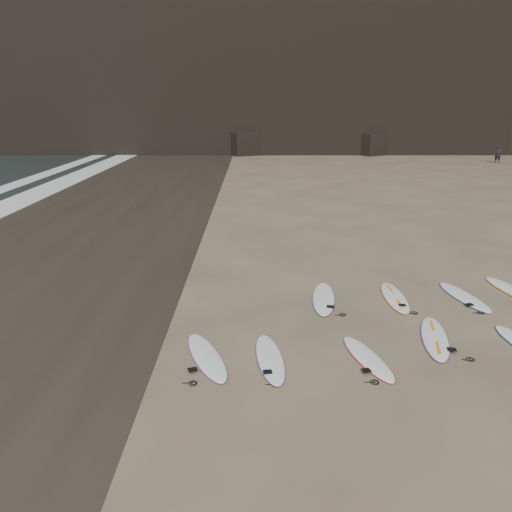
{
  "coord_description": "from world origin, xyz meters",
  "views": [
    {
      "loc": [
        -4.81,
        -10.93,
        5.61
      ],
      "look_at": [
        -4.73,
        2.3,
        1.5
      ],
      "focal_mm": 35.0,
      "sensor_mm": 36.0,
      "label": 1
    }
  ],
  "objects": [
    {
      "name": "ground",
      "position": [
        0.0,
        0.0,
        0.0
      ],
      "size": [
        240.0,
        240.0,
        0.0
      ],
      "primitive_type": "plane",
      "color": "#897559",
      "rests_on": "ground"
    },
    {
      "name": "surfboard_5",
      "position": [
        -2.73,
        2.77,
        0.05
      ],
      "size": [
        0.97,
        2.7,
        0.09
      ],
      "primitive_type": "ellipsoid",
      "rotation": [
        0.0,
        0.0,
        -0.13
      ],
      "color": "white",
      "rests_on": "ground"
    },
    {
      "name": "surfboard_0",
      "position": [
        -4.44,
        -0.83,
        0.04
      ],
      "size": [
        0.82,
        2.42,
        0.09
      ],
      "primitive_type": "ellipsoid",
      "rotation": [
        0.0,
        0.0,
        0.11
      ],
      "color": "white",
      "rests_on": "ground"
    },
    {
      "name": "wet_sand",
      "position": [
        -13.0,
        10.0,
        0.0
      ],
      "size": [
        12.0,
        200.0,
        0.01
      ],
      "primitive_type": "cube",
      "color": "#383026",
      "rests_on": "ground"
    },
    {
      "name": "surfboard_2",
      "position": [
        -0.34,
        0.18,
        0.05
      ],
      "size": [
        1.15,
        2.58,
        0.09
      ],
      "primitive_type": "ellipsoid",
      "rotation": [
        0.0,
        0.0,
        -0.23
      ],
      "color": "white",
      "rests_on": "ground"
    },
    {
      "name": "surfboard_7",
      "position": [
        1.49,
        2.87,
        0.05
      ],
      "size": [
        1.05,
        2.58,
        0.09
      ],
      "primitive_type": "ellipsoid",
      "rotation": [
        0.0,
        0.0,
        0.18
      ],
      "color": "white",
      "rests_on": "ground"
    },
    {
      "name": "surfboard_6",
      "position": [
        -0.6,
        2.84,
        0.04
      ],
      "size": [
        0.68,
        2.51,
        0.09
      ],
      "primitive_type": "ellipsoid",
      "rotation": [
        0.0,
        0.0,
        -0.03
      ],
      "color": "white",
      "rests_on": "ground"
    },
    {
      "name": "surfboard_1",
      "position": [
        -2.21,
        -0.82,
        0.04
      ],
      "size": [
        1.1,
        2.3,
        0.08
      ],
      "primitive_type": "ellipsoid",
      "rotation": [
        0.0,
        0.0,
        0.26
      ],
      "color": "white",
      "rests_on": "ground"
    },
    {
      "name": "surfboard_11",
      "position": [
        -5.88,
        -0.74,
        0.04
      ],
      "size": [
        1.43,
        2.51,
        0.09
      ],
      "primitive_type": "ellipsoid",
      "rotation": [
        0.0,
        0.0,
        0.36
      ],
      "color": "white",
      "rests_on": "ground"
    },
    {
      "name": "person_a",
      "position": [
        18.45,
        36.93,
        0.82
      ],
      "size": [
        0.71,
        0.68,
        1.64
      ],
      "primitive_type": "imported",
      "rotation": [
        0.0,
        0.0,
        5.6
      ],
      "color": "black",
      "rests_on": "ground"
    }
  ]
}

